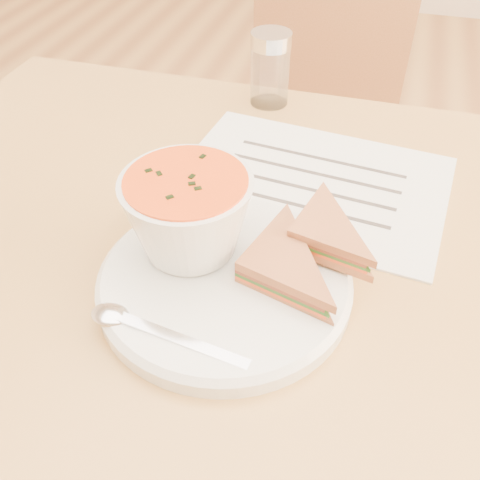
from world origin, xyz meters
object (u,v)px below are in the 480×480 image
(plate, at_px, (225,282))
(soup_bowl, at_px, (189,218))
(dining_table, at_px, (251,410))
(chair_far, at_px, (325,168))
(condiment_shaker, at_px, (270,69))

(plate, distance_m, soup_bowl, 0.07)
(dining_table, relative_size, chair_far, 1.22)
(dining_table, distance_m, soup_bowl, 0.44)
(dining_table, xyz_separation_m, soup_bowl, (-0.05, -0.06, 0.44))
(soup_bowl, bearing_deg, condiment_shaker, 90.82)
(plate, xyz_separation_m, soup_bowl, (-0.04, 0.03, 0.05))
(soup_bowl, relative_size, condiment_shaker, 1.19)
(dining_table, height_order, condiment_shaker, condiment_shaker)
(dining_table, xyz_separation_m, condiment_shaker, (-0.06, 0.30, 0.43))
(chair_far, relative_size, condiment_shaker, 7.64)
(plate, xyz_separation_m, condiment_shaker, (-0.05, 0.39, 0.05))
(soup_bowl, height_order, condiment_shaker, condiment_shaker)
(dining_table, distance_m, chair_far, 0.65)
(chair_far, xyz_separation_m, plate, (-0.02, -0.74, 0.35))
(plate, height_order, soup_bowl, soup_bowl)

